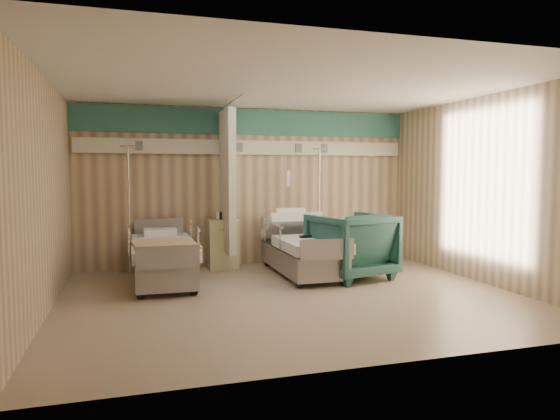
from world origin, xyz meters
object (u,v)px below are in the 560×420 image
object	(u,v)px
iv_stand_right	(319,241)
bed_left	(163,262)
visitor_armchair	(351,245)
bed_right	(302,255)
iv_stand_left	(130,247)
bedside_cabinet	(222,244)

from	to	relation	value
iv_stand_right	bed_left	bearing A→B (deg)	-165.20
visitor_armchair	iv_stand_right	bearing A→B (deg)	-99.60
bed_right	iv_stand_left	world-z (taller)	iv_stand_left
bed_right	iv_stand_right	bearing A→B (deg)	52.20
bed_right	visitor_armchair	size ratio (longest dim) A/B	1.91
bedside_cabinet	visitor_armchair	distance (m)	2.25
bedside_cabinet	visitor_armchair	size ratio (longest dim) A/B	0.75
bedside_cabinet	visitor_armchair	xyz separation A→B (m)	(1.80, -1.35, 0.09)
bed_right	visitor_armchair	bearing A→B (deg)	-34.93
visitor_armchair	bedside_cabinet	bearing A→B (deg)	-50.56
bed_right	bed_left	distance (m)	2.20
bed_right	iv_stand_right	distance (m)	0.93
bedside_cabinet	visitor_armchair	world-z (taller)	visitor_armchair
bed_right	iv_stand_left	distance (m)	2.85
bed_left	bedside_cabinet	size ratio (longest dim) A/B	2.54
bed_right	bedside_cabinet	bearing A→B (deg)	141.95
bed_left	bedside_cabinet	distance (m)	1.39
bed_right	visitor_armchair	distance (m)	0.82
bedside_cabinet	iv_stand_left	size ratio (longest dim) A/B	0.41
bed_right	bedside_cabinet	world-z (taller)	bedside_cabinet
iv_stand_right	iv_stand_left	distance (m)	3.25
bedside_cabinet	iv_stand_right	xyz separation A→B (m)	(1.72, -0.17, 0.00)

